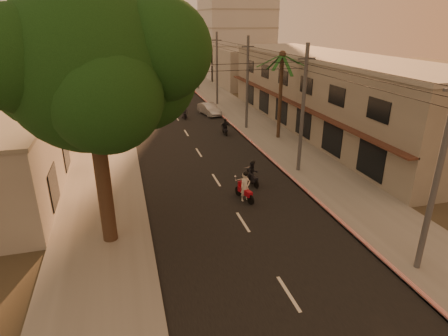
% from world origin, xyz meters
% --- Properties ---
extents(ground, '(160.00, 160.00, 0.00)m').
position_xyz_m(ground, '(0.00, 0.00, 0.00)').
color(ground, '#383023').
rests_on(ground, ground).
extents(road, '(10.00, 140.00, 0.02)m').
position_xyz_m(road, '(0.00, 20.00, 0.01)').
color(road, black).
rests_on(road, ground).
extents(sidewalk_right, '(5.00, 140.00, 0.12)m').
position_xyz_m(sidewalk_right, '(7.50, 20.00, 0.06)').
color(sidewalk_right, slate).
rests_on(sidewalk_right, ground).
extents(sidewalk_left, '(5.00, 140.00, 0.12)m').
position_xyz_m(sidewalk_left, '(-7.50, 20.00, 0.06)').
color(sidewalk_left, slate).
rests_on(sidewalk_left, ground).
extents(curb_stripe, '(0.20, 60.00, 0.20)m').
position_xyz_m(curb_stripe, '(5.10, 15.00, 0.10)').
color(curb_stripe, '#B31913').
rests_on(curb_stripe, ground).
extents(shophouse_row, '(8.80, 34.20, 7.30)m').
position_xyz_m(shophouse_row, '(13.95, 18.00, 3.65)').
color(shophouse_row, gray).
rests_on(shophouse_row, ground).
extents(left_building, '(8.20, 24.20, 5.20)m').
position_xyz_m(left_building, '(-13.98, 14.00, 2.60)').
color(left_building, gray).
rests_on(left_building, ground).
extents(broadleaf_tree, '(9.60, 8.70, 12.10)m').
position_xyz_m(broadleaf_tree, '(-6.61, 2.14, 8.48)').
color(broadleaf_tree, black).
rests_on(broadleaf_tree, ground).
extents(palm_tree, '(5.00, 5.00, 8.20)m').
position_xyz_m(palm_tree, '(8.00, 16.00, 7.15)').
color(palm_tree, black).
rests_on(palm_tree, ground).
extents(utility_poles, '(1.20, 48.26, 9.00)m').
position_xyz_m(utility_poles, '(6.20, 20.00, 6.54)').
color(utility_poles, '#38383A').
rests_on(utility_poles, ground).
extents(filler_right, '(8.00, 14.00, 6.00)m').
position_xyz_m(filler_right, '(14.00, 45.00, 3.00)').
color(filler_right, gray).
rests_on(filler_right, ground).
extents(filler_left_near, '(8.00, 14.00, 4.40)m').
position_xyz_m(filler_left_near, '(-14.00, 34.00, 2.20)').
color(filler_left_near, gray).
rests_on(filler_left_near, ground).
extents(filler_left_far, '(8.00, 14.00, 7.00)m').
position_xyz_m(filler_left_far, '(-14.00, 52.00, 3.50)').
color(filler_left_far, gray).
rests_on(filler_left_far, ground).
extents(scooter_red, '(0.98, 1.94, 1.96)m').
position_xyz_m(scooter_red, '(0.94, 4.53, 0.87)').
color(scooter_red, black).
rests_on(scooter_red, ground).
extents(scooter_mid_a, '(1.00, 1.81, 1.78)m').
position_xyz_m(scooter_mid_a, '(2.15, 6.61, 0.81)').
color(scooter_mid_a, black).
rests_on(scooter_mid_a, ground).
extents(scooter_mid_b, '(0.88, 1.62, 1.59)m').
position_xyz_m(scooter_mid_b, '(3.55, 18.55, 0.71)').
color(scooter_mid_b, black).
rests_on(scooter_mid_b, ground).
extents(scooter_far_a, '(0.85, 1.65, 1.61)m').
position_xyz_m(scooter_far_a, '(0.85, 25.86, 0.73)').
color(scooter_far_a, black).
rests_on(scooter_far_a, ground).
extents(parked_car, '(2.96, 4.60, 1.34)m').
position_xyz_m(parked_car, '(3.92, 26.81, 0.67)').
color(parked_car, '#A6A9AE').
rests_on(parked_car, ground).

